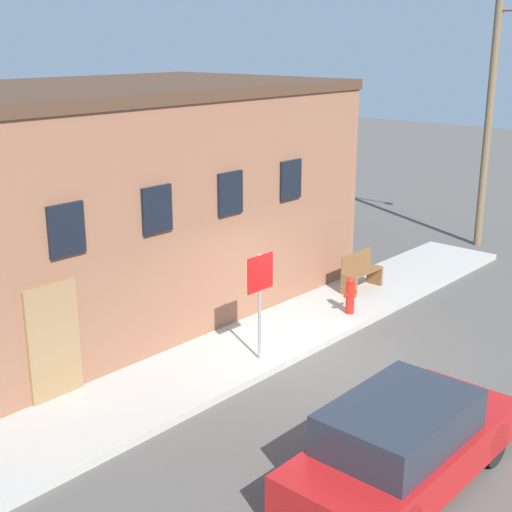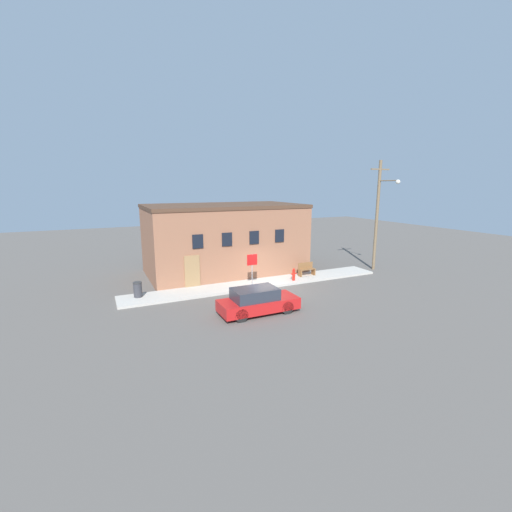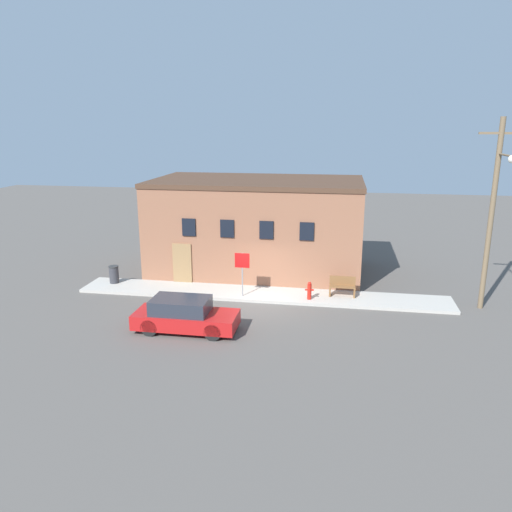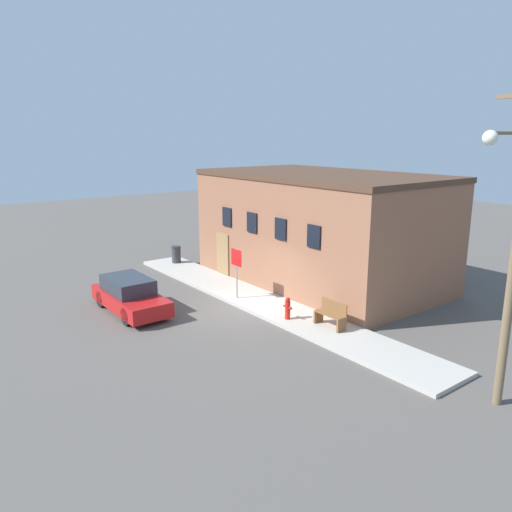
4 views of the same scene
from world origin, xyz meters
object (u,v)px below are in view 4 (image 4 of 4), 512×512
bench (331,315)px  stop_sign (237,264)px  trash_bin (176,254)px  fire_hydrant (288,308)px  parked_car (130,295)px

bench → stop_sign: bearing=-170.1°
stop_sign → trash_bin: bearing=172.6°
fire_hydrant → trash_bin: bearing=175.4°
fire_hydrant → trash_bin: 10.19m
bench → trash_bin: 11.69m
fire_hydrant → trash_bin: size_ratio=0.95×
trash_bin → parked_car: (5.39, -5.01, 0.06)m
stop_sign → trash_bin: stop_sign is taller
stop_sign → trash_bin: (-6.97, 0.90, -1.04)m
bench → parked_car: bearing=-141.9°
fire_hydrant → stop_sign: (-3.19, -0.09, 1.07)m
fire_hydrant → stop_sign: bearing=-178.5°
fire_hydrant → bench: bench is taller
stop_sign → parked_car: bearing=-111.1°
bench → trash_bin: size_ratio=1.36×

